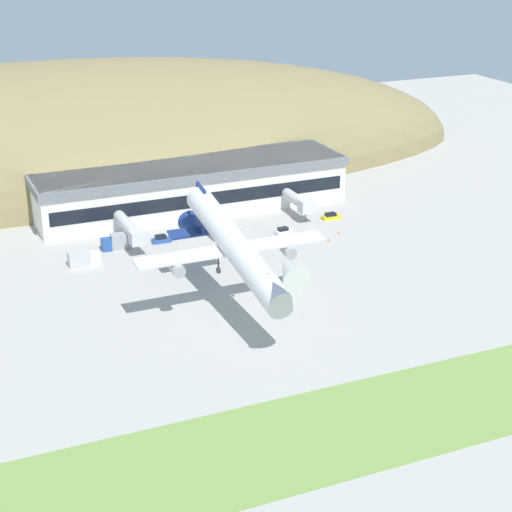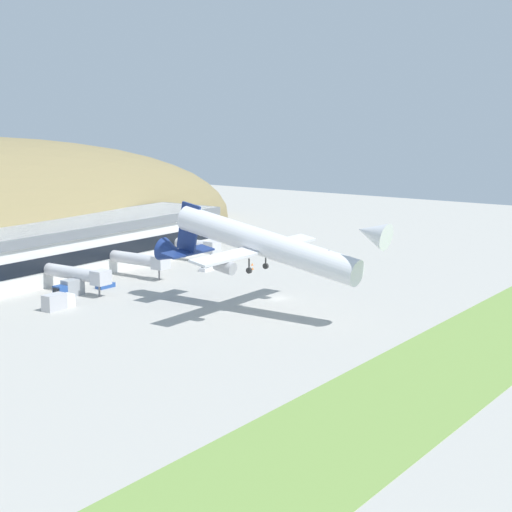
# 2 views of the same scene
# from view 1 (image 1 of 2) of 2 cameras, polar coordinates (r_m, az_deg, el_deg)

# --- Properties ---
(ground_plane) EXTENTS (358.85, 358.85, 0.00)m
(ground_plane) POSITION_cam_1_polar(r_m,az_deg,el_deg) (161.50, 1.65, -2.52)
(ground_plane) COLOR #ADAAA3
(grass_strip_foreground) EXTENTS (322.96, 21.28, 0.08)m
(grass_strip_foreground) POSITION_cam_1_polar(r_m,az_deg,el_deg) (127.24, 10.36, -10.12)
(grass_strip_foreground) COLOR #759947
(grass_strip_foreground) RESTS_ON ground_plane
(hill_backdrop) EXTENTS (251.83, 80.08, 60.65)m
(hill_backdrop) POSITION_cam_1_polar(r_m,az_deg,el_deg) (242.66, -13.31, 5.35)
(hill_backdrop) COLOR olive
(hill_backdrop) RESTS_ON ground_plane
(terminal_building) EXTENTS (75.55, 19.76, 11.29)m
(terminal_building) POSITION_cam_1_polar(r_m,az_deg,el_deg) (206.40, -4.38, 4.84)
(terminal_building) COLOR white
(terminal_building) RESTS_ON ground_plane
(jetway_0) EXTENTS (3.38, 16.72, 5.43)m
(jetway_0) POSITION_cam_1_polar(r_m,az_deg,el_deg) (184.73, -8.39, 1.81)
(jetway_0) COLOR silver
(jetway_0) RESTS_ON ground_plane
(jetway_1) EXTENTS (3.38, 15.61, 5.43)m
(jetway_1) POSITION_cam_1_polar(r_m,az_deg,el_deg) (190.67, -2.91, 2.66)
(jetway_1) COLOR silver
(jetway_1) RESTS_ON ground_plane
(jetway_2) EXTENTS (3.38, 12.31, 5.43)m
(jetway_2) POSITION_cam_1_polar(r_m,az_deg,el_deg) (200.64, 2.89, 3.65)
(jetway_2) COLOR silver
(jetway_2) RESTS_ON ground_plane
(cargo_airplane) EXTENTS (35.27, 49.81, 13.37)m
(cargo_airplane) POSITION_cam_1_polar(r_m,az_deg,el_deg) (149.42, -1.48, 0.67)
(cargo_airplane) COLOR silver
(service_car_0) EXTENTS (4.53, 1.94, 1.48)m
(service_car_0) POSITION_cam_1_polar(r_m,az_deg,el_deg) (201.34, 5.03, 2.65)
(service_car_0) COLOR gold
(service_car_0) RESTS_ON ground_plane
(service_car_1) EXTENTS (4.15, 1.94, 1.55)m
(service_car_1) POSITION_cam_1_polar(r_m,az_deg,el_deg) (191.15, 1.84, 1.66)
(service_car_1) COLOR silver
(service_car_1) RESTS_ON ground_plane
(service_car_2) EXTENTS (4.20, 1.83, 1.69)m
(service_car_2) POSITION_cam_1_polar(r_m,az_deg,el_deg) (187.21, -6.33, 1.11)
(service_car_2) COLOR #264C99
(service_car_2) RESTS_ON ground_plane
(fuel_truck) EXTENTS (6.51, 2.42, 3.07)m
(fuel_truck) POSITION_cam_1_polar(r_m,az_deg,el_deg) (177.14, -11.42, -0.18)
(fuel_truck) COLOR silver
(fuel_truck) RESTS_ON ground_plane
(box_truck) EXTENTS (6.54, 2.62, 3.35)m
(box_truck) POSITION_cam_1_polar(r_m,az_deg,el_deg) (184.61, -9.24, 0.94)
(box_truck) COLOR #264C99
(box_truck) RESTS_ON ground_plane
(traffic_cone_0) EXTENTS (0.52, 0.52, 0.58)m
(traffic_cone_0) POSITION_cam_1_polar(r_m,az_deg,el_deg) (192.33, 5.53, 1.58)
(traffic_cone_0) COLOR orange
(traffic_cone_0) RESTS_ON ground_plane
(traffic_cone_1) EXTENTS (0.52, 0.52, 0.58)m
(traffic_cone_1) POSITION_cam_1_polar(r_m,az_deg,el_deg) (187.85, 4.87, 1.10)
(traffic_cone_1) COLOR orange
(traffic_cone_1) RESTS_ON ground_plane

